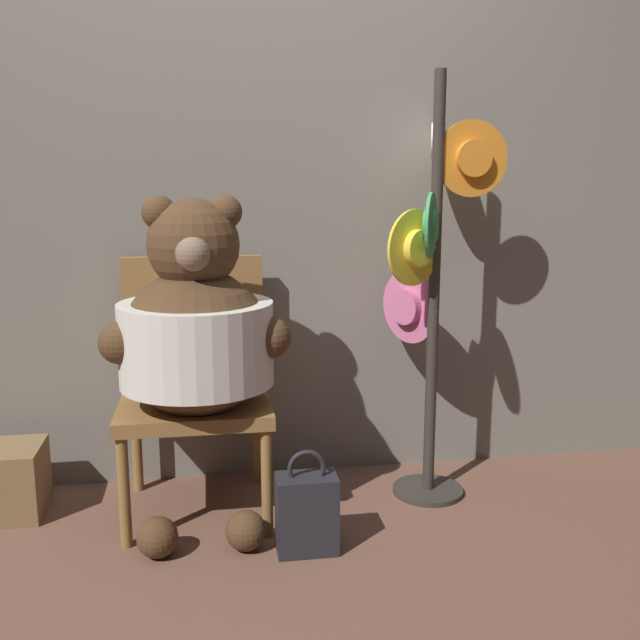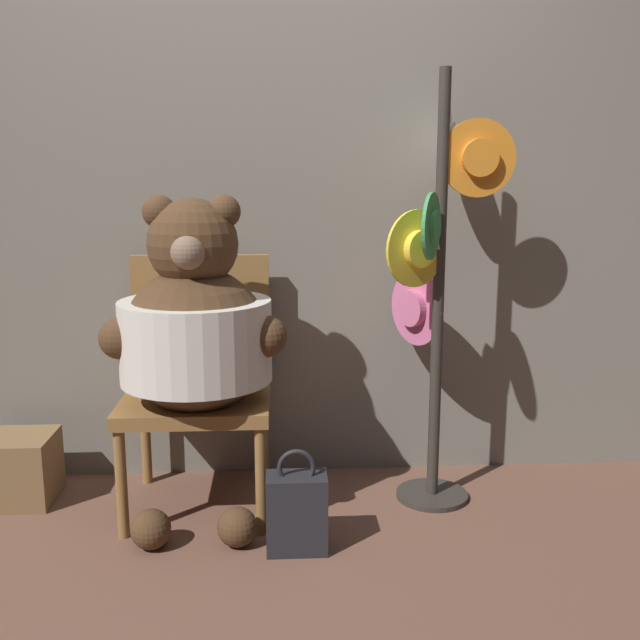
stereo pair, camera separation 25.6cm
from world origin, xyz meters
name	(u,v)px [view 1 (the left image)]	position (x,y,z in m)	size (l,w,h in m)	color
ground_plane	(247,558)	(0.00, 0.00, 0.00)	(14.00, 14.00, 0.00)	brown
wall_back	(230,194)	(0.00, 0.75, 1.17)	(8.00, 0.10, 2.35)	slate
chair	(195,377)	(-0.16, 0.46, 0.50)	(0.54, 0.52, 0.94)	olive
teddy_bear	(196,334)	(-0.15, 0.29, 0.70)	(0.65, 0.57, 1.18)	#4C331E
hat_display_rack	(432,266)	(0.74, 0.41, 0.91)	(0.49, 0.52, 1.62)	#332D28
handbag_on_ground	(307,512)	(0.20, 0.02, 0.14)	(0.20, 0.12, 0.36)	#232328
wooden_crate	(7,481)	(-0.86, 0.46, 0.13)	(0.26, 0.26, 0.26)	brown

